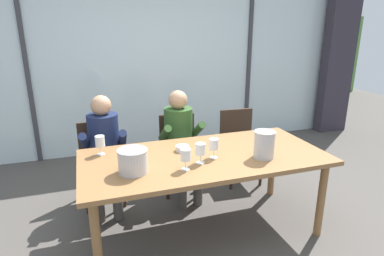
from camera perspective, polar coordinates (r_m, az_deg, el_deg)
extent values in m
plane|color=#4C4742|center=(4.09, -2.96, -9.73)|extent=(14.00, 14.00, 0.00)
cube|color=silver|center=(4.99, -7.54, 10.82)|extent=(7.37, 0.03, 2.60)
cube|color=#38383D|center=(4.92, -26.99, 9.00)|extent=(0.06, 0.06, 2.60)
cube|color=#38383D|center=(5.53, 9.91, 11.37)|extent=(0.06, 0.06, 2.60)
cube|color=#568942|center=(8.84, -12.61, 11.87)|extent=(13.37, 2.40, 2.11)
cube|color=#332D38|center=(6.38, 24.25, 10.91)|extent=(0.56, 0.20, 2.60)
cube|color=olive|center=(2.91, 2.22, -5.17)|extent=(2.17, 1.02, 0.04)
cylinder|color=olive|center=(2.58, -16.37, -19.01)|extent=(0.07, 0.07, 0.73)
cylinder|color=olive|center=(3.23, 21.74, -11.61)|extent=(0.07, 0.07, 0.73)
cylinder|color=olive|center=(3.28, -17.13, -10.68)|extent=(0.07, 0.07, 0.73)
cylinder|color=olive|center=(3.81, 13.93, -6.29)|extent=(0.07, 0.07, 0.73)
cube|color=#332319|center=(3.64, -15.60, -6.22)|extent=(0.46, 0.46, 0.03)
cube|color=#332319|center=(3.75, -16.22, -1.93)|extent=(0.42, 0.06, 0.42)
cylinder|color=#332319|center=(3.56, -18.03, -11.13)|extent=(0.04, 0.04, 0.43)
cylinder|color=#332319|center=(3.59, -11.89, -10.36)|extent=(0.04, 0.04, 0.43)
cylinder|color=#332319|center=(3.90, -18.44, -8.55)|extent=(0.04, 0.04, 0.43)
cylinder|color=#332319|center=(3.93, -12.87, -7.88)|extent=(0.04, 0.04, 0.43)
cube|color=#332319|center=(3.78, -2.04, -4.67)|extent=(0.47, 0.47, 0.03)
cube|color=#332319|center=(3.88, -2.69, -0.55)|extent=(0.42, 0.07, 0.42)
cylinder|color=#332319|center=(3.67, -4.31, -9.34)|extent=(0.04, 0.04, 0.43)
cylinder|color=#332319|center=(3.74, 1.50, -8.72)|extent=(0.04, 0.04, 0.43)
cylinder|color=#332319|center=(4.01, -5.26, -6.94)|extent=(0.04, 0.04, 0.43)
cylinder|color=#332319|center=(4.08, 0.06, -6.43)|extent=(0.04, 0.04, 0.43)
cube|color=#332319|center=(4.04, 8.63, -3.35)|extent=(0.47, 0.47, 0.03)
cube|color=#332319|center=(4.14, 7.71, 0.48)|extent=(0.42, 0.07, 0.42)
cylinder|color=#332319|center=(3.90, 6.95, -7.73)|extent=(0.04, 0.04, 0.43)
cylinder|color=#332319|center=(4.04, 12.03, -7.04)|extent=(0.04, 0.04, 0.43)
cylinder|color=#332319|center=(4.22, 5.11, -5.61)|extent=(0.04, 0.04, 0.43)
cylinder|color=#332319|center=(4.36, 9.85, -5.06)|extent=(0.04, 0.04, 0.43)
cylinder|color=#192347|center=(3.55, -15.23, -1.74)|extent=(0.34, 0.34, 0.52)
sphere|color=tan|center=(3.45, -15.70, 3.82)|extent=(0.21, 0.21, 0.21)
cube|color=#47423D|center=(3.46, -16.38, -6.98)|extent=(0.16, 0.41, 0.13)
cube|color=#47423D|center=(3.46, -13.38, -6.76)|extent=(0.16, 0.41, 0.13)
cylinder|color=#47423D|center=(3.39, -16.07, -12.18)|extent=(0.10, 0.10, 0.46)
cylinder|color=#47423D|center=(3.39, -12.97, -11.96)|extent=(0.10, 0.10, 0.46)
cylinder|color=#192347|center=(3.44, -18.42, -2.21)|extent=(0.10, 0.33, 0.26)
cylinder|color=#192347|center=(3.43, -12.09, -1.73)|extent=(0.10, 0.33, 0.26)
cylinder|color=#2D5123|center=(3.68, -2.41, -0.44)|extent=(0.32, 0.32, 0.52)
sphere|color=tan|center=(3.59, -2.48, 4.96)|extent=(0.21, 0.21, 0.21)
cube|color=#47423D|center=(3.57, -2.79, -5.50)|extent=(0.14, 0.40, 0.13)
cube|color=#47423D|center=(3.62, -0.05, -5.13)|extent=(0.14, 0.40, 0.13)
cylinder|color=#47423D|center=(3.50, -1.76, -10.47)|extent=(0.10, 0.10, 0.46)
cylinder|color=#47423D|center=(3.55, 1.04, -10.01)|extent=(0.10, 0.10, 0.46)
cylinder|color=#2D5123|center=(3.51, -4.80, -0.92)|extent=(0.08, 0.33, 0.26)
cylinder|color=#2D5123|center=(3.62, 1.02, -0.29)|extent=(0.08, 0.33, 0.26)
cylinder|color=#B7B7BC|center=(2.58, -10.36, -5.78)|extent=(0.23, 0.23, 0.19)
torus|color=silver|center=(2.55, -10.47, -3.84)|extent=(0.24, 0.24, 0.01)
cylinder|color=#B7B7BC|center=(2.88, 12.56, -2.88)|extent=(0.18, 0.18, 0.24)
torus|color=silver|center=(2.84, 12.72, -0.65)|extent=(0.19, 0.19, 0.01)
cylinder|color=silver|center=(2.99, -1.69, -3.59)|extent=(0.13, 0.13, 0.05)
cylinder|color=silver|center=(2.63, -1.12, -7.23)|extent=(0.07, 0.07, 0.00)
cylinder|color=silver|center=(2.61, -1.12, -6.44)|extent=(0.01, 0.01, 0.07)
cylinder|color=silver|center=(2.58, -1.13, -4.71)|extent=(0.08, 0.08, 0.09)
cylinder|color=#E0D184|center=(2.59, -1.13, -5.26)|extent=(0.07, 0.07, 0.04)
cylinder|color=silver|center=(2.74, 1.49, -6.11)|extent=(0.07, 0.07, 0.00)
cylinder|color=silver|center=(2.73, 1.49, -5.35)|extent=(0.01, 0.01, 0.07)
cylinder|color=silver|center=(2.70, 1.51, -3.68)|extent=(0.08, 0.08, 0.09)
cylinder|color=maroon|center=(2.71, 1.50, -4.21)|extent=(0.07, 0.07, 0.04)
cylinder|color=silver|center=(2.85, 3.81, -5.18)|extent=(0.07, 0.07, 0.00)
cylinder|color=silver|center=(2.84, 3.82, -4.44)|extent=(0.01, 0.01, 0.07)
cylinder|color=silver|center=(2.81, 3.86, -2.84)|extent=(0.08, 0.08, 0.09)
cylinder|color=maroon|center=(2.82, 3.85, -3.34)|extent=(0.07, 0.07, 0.04)
cylinder|color=silver|center=(3.03, -15.67, -4.45)|extent=(0.07, 0.07, 0.00)
cylinder|color=silver|center=(3.01, -15.73, -3.75)|extent=(0.01, 0.01, 0.07)
cylinder|color=silver|center=(2.99, -15.87, -2.23)|extent=(0.08, 0.08, 0.09)
cylinder|color=maroon|center=(2.99, -15.83, -2.71)|extent=(0.07, 0.07, 0.04)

